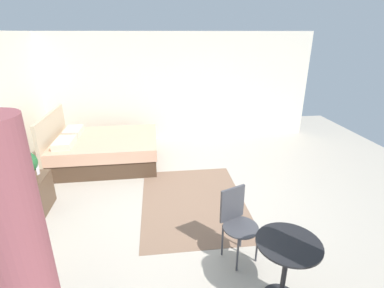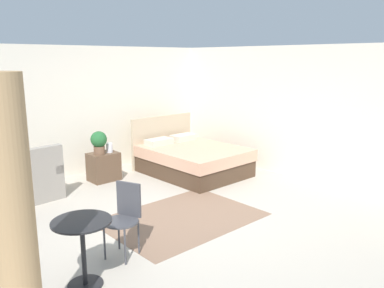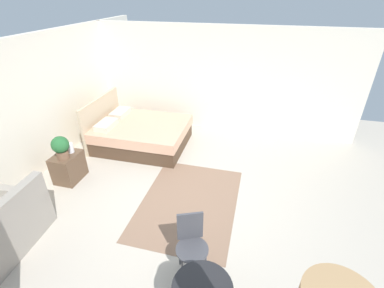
{
  "view_description": "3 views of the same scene",
  "coord_description": "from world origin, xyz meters",
  "views": [
    {
      "loc": [
        -3.92,
        0.56,
        2.54
      ],
      "look_at": [
        0.58,
        0.0,
        0.76
      ],
      "focal_mm": 26.76,
      "sensor_mm": 36.0,
      "label": 1
    },
    {
      "loc": [
        -3.57,
        -4.07,
        2.33
      ],
      "look_at": [
        0.74,
        0.67,
        0.91
      ],
      "focal_mm": 36.68,
      "sensor_mm": 36.0,
      "label": 2
    },
    {
      "loc": [
        -3.48,
        -0.89,
        3.25
      ],
      "look_at": [
        0.48,
        0.13,
        0.9
      ],
      "focal_mm": 25.42,
      "sensor_mm": 36.0,
      "label": 3
    }
  ],
  "objects": [
    {
      "name": "ground_plane",
      "position": [
        0.0,
        0.0,
        -0.01
      ],
      "size": [
        9.02,
        9.41,
        0.02
      ],
      "primitive_type": "cube",
      "color": "#B2A899"
    },
    {
      "name": "wall_right",
      "position": [
        3.01,
        0.0,
        1.28
      ],
      "size": [
        0.12,
        6.41,
        2.56
      ],
      "primitive_type": "cube",
      "color": "silver",
      "rests_on": "ground"
    },
    {
      "name": "wall_back",
      "position": [
        0.0,
        3.2,
        1.28
      ],
      "size": [
        9.02,
        0.12,
        2.56
      ],
      "primitive_type": "cube",
      "color": "silver",
      "rests_on": "ground"
    },
    {
      "name": "potted_plant",
      "position": [
        -0.02,
        2.43,
        0.79
      ],
      "size": [
        0.31,
        0.31,
        0.44
      ],
      "color": "brown",
      "rests_on": "nightstand"
    },
    {
      "name": "cafe_chair_near_window",
      "position": [
        -1.22,
        -0.3,
        0.53
      ],
      "size": [
        0.54,
        0.54,
        0.88
      ],
      "color": "#3F3F44",
      "rests_on": "ground"
    },
    {
      "name": "bed",
      "position": [
        1.65,
        1.69,
        0.3
      ],
      "size": [
        1.62,
        2.06,
        1.09
      ],
      "color": "#473323",
      "rests_on": "ground"
    },
    {
      "name": "nightstand",
      "position": [
        0.08,
        2.47,
        0.27
      ],
      "size": [
        0.54,
        0.42,
        0.54
      ],
      "color": "brown",
      "rests_on": "ground"
    },
    {
      "name": "vase",
      "position": [
        0.2,
        2.43,
        0.64
      ],
      "size": [
        0.12,
        0.12,
        0.18
      ],
      "color": "silver",
      "rests_on": "nightstand"
    },
    {
      "name": "couch",
      "position": [
        -1.65,
        2.37,
        0.3
      ],
      "size": [
        1.49,
        0.94,
        0.92
      ],
      "color": "gray",
      "rests_on": "ground"
    },
    {
      "name": "curtain_left",
      "position": [
        -2.76,
        -1.3,
        1.12
      ],
      "size": [
        0.3,
        0.3,
        2.24
      ],
      "color": "tan",
      "rests_on": "ground"
    },
    {
      "name": "balcony_table",
      "position": [
        -1.91,
        -0.59,
        0.5
      ],
      "size": [
        0.61,
        0.61,
        0.72
      ],
      "color": "black",
      "rests_on": "ground"
    },
    {
      "name": "area_rug",
      "position": [
        -0.01,
        0.06,
        0.0
      ],
      "size": [
        2.22,
        1.62,
        0.01
      ],
      "primitive_type": "cube",
      "color": "#7F604C",
      "rests_on": "ground"
    }
  ]
}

